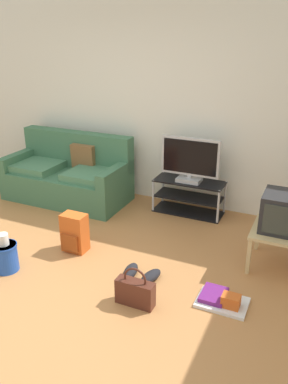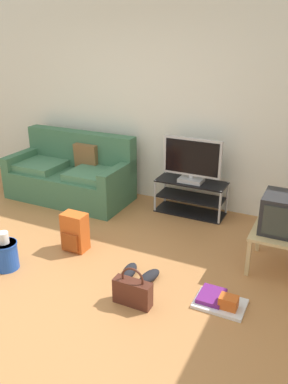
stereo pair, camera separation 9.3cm
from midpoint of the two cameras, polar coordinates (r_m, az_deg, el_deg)
name	(u,v)px [view 1 (the left image)]	position (r m, az deg, el deg)	size (l,w,h in m)	color
ground_plane	(50,285)	(4.05, -14.06, -12.87)	(9.00, 9.80, 0.02)	#B27542
wall_back	(152,104)	(5.51, 0.67, 12.58)	(9.00, 0.10, 2.70)	silver
couch	(69,176)	(5.80, -11.26, 2.31)	(1.76, 0.85, 0.93)	#3D6B4C
tv_stand	(189,197)	(5.29, 6.01, -0.68)	(0.92, 0.38, 0.45)	black
flat_tv	(190,160)	(5.09, 6.15, 4.57)	(0.77, 0.22, 0.58)	#B2B2B7
side_table	(282,235)	(4.22, 18.73, -5.96)	(0.59, 0.59, 0.42)	tan
crt_tv	(285,213)	(4.13, 19.17, -2.84)	(0.45, 0.43, 0.38)	#232326
backpack	(75,233)	(4.44, -10.59, -5.84)	(0.27, 0.25, 0.43)	#CC561E
handbag	(135,292)	(3.61, -2.05, -14.21)	(0.35, 0.12, 0.38)	#4C2319
cleaning_bucket	(5,255)	(4.30, -20.00, -8.59)	(0.26, 0.26, 0.41)	blue
sneakers_pair	(141,274)	(3.99, -1.18, -11.76)	(0.40, 0.31, 0.09)	black
floor_tray	(222,300)	(3.72, 10.47, -15.10)	(0.45, 0.33, 0.14)	silver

